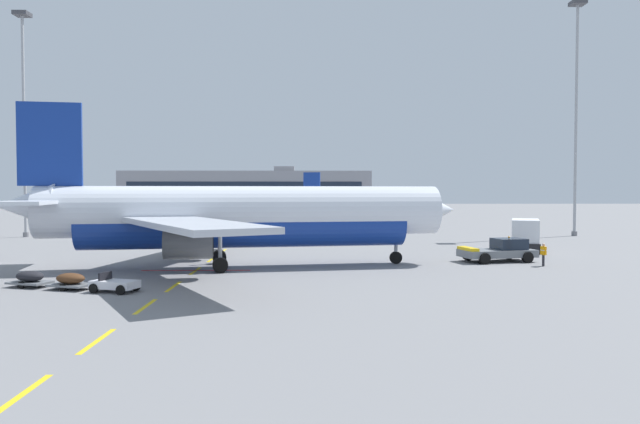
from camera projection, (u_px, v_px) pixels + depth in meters
name	position (u px, v px, depth m)	size (l,w,h in m)	color
ground	(440.00, 247.00, 62.55)	(400.00, 400.00, 0.00)	slate
apron_paint_markings	(228.00, 247.00, 62.08)	(8.00, 98.53, 0.01)	yellow
airliner_foreground	(238.00, 216.00, 45.73)	(34.77, 34.20, 12.20)	silver
pushback_tug	(500.00, 251.00, 49.64)	(6.47, 4.16, 2.08)	slate
airliner_mid_left	(363.00, 206.00, 111.23)	(25.82, 24.72, 9.32)	white
catering_truck	(525.00, 235.00, 57.45)	(4.60, 7.40, 3.14)	black
baggage_train	(71.00, 281.00, 35.62)	(8.61, 4.21, 1.14)	silver
ground_crew_worker	(543.00, 253.00, 46.58)	(0.34, 0.70, 1.77)	#232328
apron_light_mast_near	(24.00, 100.00, 75.20)	(1.80, 1.80, 28.10)	slate
apron_light_mast_far	(576.00, 94.00, 76.99)	(1.80, 1.80, 30.01)	slate
terminal_satellite	(249.00, 191.00, 180.52)	(71.83, 23.08, 13.03)	gray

